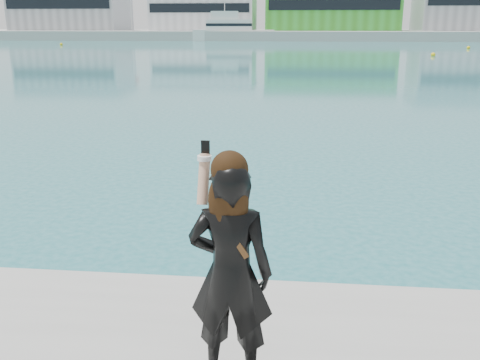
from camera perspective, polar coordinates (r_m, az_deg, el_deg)
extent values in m
cube|color=#9E9E99|center=(134.42, 6.02, 15.17)|extent=(320.00, 40.00, 2.00)
cube|color=gray|center=(143.53, -17.53, 17.20)|extent=(26.00, 16.00, 11.00)
cube|color=black|center=(136.11, -18.93, 17.40)|extent=(24.70, 0.20, 2.42)
cube|color=silver|center=(134.29, -3.80, 17.57)|extent=(24.00, 15.00, 9.00)
cube|color=black|center=(126.81, -4.40, 17.83)|extent=(22.80, 0.20, 1.98)
cube|color=green|center=(132.66, 9.73, 17.61)|extent=(30.00, 16.00, 10.00)
cube|color=black|center=(124.59, 9.97, 17.93)|extent=(28.50, 0.20, 2.20)
cube|color=gray|center=(138.29, 23.70, 16.89)|extent=(25.00, 15.00, 12.00)
cylinder|color=silver|center=(131.13, -11.56, 17.10)|extent=(0.16, 0.16, 8.00)
cylinder|color=silver|center=(127.28, 16.48, 16.81)|extent=(0.16, 0.16, 8.00)
cube|color=silver|center=(118.08, -0.68, 15.17)|extent=(17.42, 6.18, 2.28)
cube|color=silver|center=(118.08, -1.16, 16.23)|extent=(9.80, 4.78, 2.09)
cube|color=silver|center=(118.13, -1.65, 17.15)|extent=(5.95, 3.70, 1.71)
cube|color=black|center=(118.08, -1.16, 16.23)|extent=(9.99, 4.89, 0.57)
cylinder|color=silver|center=(118.17, -1.65, 18.02)|extent=(0.15, 0.15, 1.90)
sphere|color=yellow|center=(87.33, 23.17, 12.75)|extent=(0.50, 0.50, 0.50)
sphere|color=yellow|center=(98.83, -18.52, 13.47)|extent=(0.50, 0.50, 0.50)
sphere|color=yellow|center=(66.04, 19.89, 12.32)|extent=(0.50, 0.50, 0.50)
imported|color=black|center=(4.15, -1.01, -10.00)|extent=(0.68, 0.47, 1.80)
sphere|color=black|center=(3.84, -1.13, 1.15)|extent=(0.28, 0.28, 0.28)
ellipsoid|color=black|center=(3.86, -1.24, -2.30)|extent=(0.30, 0.16, 0.48)
cylinder|color=tan|center=(4.03, -3.90, 0.08)|extent=(0.10, 0.21, 0.39)
cylinder|color=white|center=(4.02, -3.82, 2.36)|extent=(0.11, 0.11, 0.04)
cube|color=black|center=(4.05, -3.71, 3.32)|extent=(0.07, 0.02, 0.13)
cube|color=#4C2D14|center=(3.92, -0.83, -5.88)|extent=(0.25, 0.03, 0.37)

